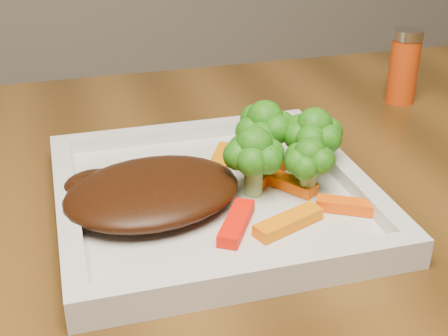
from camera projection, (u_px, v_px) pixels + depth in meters
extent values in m
cube|color=silver|center=(213.00, 200.00, 0.56)|extent=(0.27, 0.27, 0.01)
ellipsoid|color=#391808|center=(153.00, 191.00, 0.53)|extent=(0.17, 0.15, 0.03)
cube|color=orange|center=(288.00, 222.00, 0.50)|extent=(0.06, 0.04, 0.01)
cube|color=#FF5104|center=(350.00, 206.00, 0.52)|extent=(0.06, 0.04, 0.01)
cube|color=#FF1304|center=(236.00, 223.00, 0.50)|extent=(0.05, 0.06, 0.01)
cube|color=orange|center=(221.00, 161.00, 0.60)|extent=(0.04, 0.06, 0.01)
cube|color=#F35803|center=(286.00, 182.00, 0.56)|extent=(0.05, 0.06, 0.01)
cube|color=#E84B03|center=(268.00, 173.00, 0.58)|extent=(0.05, 0.05, 0.01)
cylinder|color=#CF3C0B|center=(404.00, 66.00, 0.77)|extent=(0.04, 0.04, 0.09)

